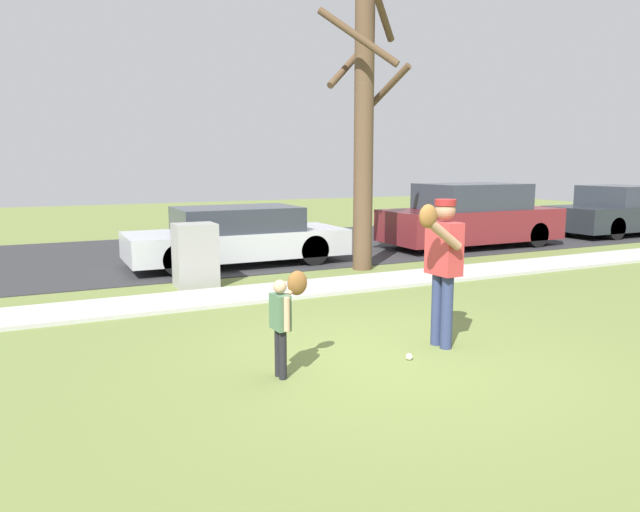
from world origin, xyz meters
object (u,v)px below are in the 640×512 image
Objects in this scene: parked_pickup_dark at (625,212)px; person_child at (285,310)px; person_adult at (442,256)px; parked_suv_maroon at (471,217)px; street_tree_near at (364,125)px; parked_sedan_silver at (237,236)px; utility_cabinet at (195,255)px; baseball at (409,357)px.

person_child is at bearing -154.37° from parked_pickup_dark.
parked_suv_maroon is at bearing -135.72° from person_adult.
parked_suv_maroon is (4.14, 1.60, -2.12)m from street_tree_near.
person_child is 0.23× the size of parked_sedan_silver.
utility_cabinet is at bearing -176.58° from street_tree_near.
person_adult is at bearing -151.02° from parked_pickup_dark.
person_adult reaches higher than baseball.
person_child is 4.77m from utility_cabinet.
utility_cabinet is 0.20× the size of street_tree_near.
person_adult is 0.38× the size of parked_sedan_silver.
parked_suv_maroon is (6.48, 6.73, 0.75)m from baseball.
parked_suv_maroon reaches higher than parked_sedan_silver.
baseball is 0.02× the size of parked_sedan_silver.
person_child reaches higher than baseball.
utility_cabinet is (0.25, 4.76, -0.12)m from person_child.
street_tree_near is (1.76, 4.90, 1.83)m from person_adult.
utility_cabinet is 0.22× the size of parked_pickup_dark.
street_tree_near is at bearing -158.89° from parked_suv_maroon.
person_adult is at bearing -109.79° from street_tree_near.
parked_pickup_dark reaches higher than utility_cabinet.
parked_sedan_silver is 6.30m from parked_suv_maroon.
parked_sedan_silver is at bearing -179.38° from parked_pickup_dark.
parked_sedan_silver is at bearing -90.03° from person_adult.
street_tree_near is at bearing -170.33° from parked_pickup_dark.
parked_sedan_silver is at bearing 88.41° from baseball.
person_child is 0.19× the size of street_tree_near.
person_adult is at bearing -132.23° from parked_suv_maroon.
parked_suv_maroon is at bearing 21.11° from street_tree_near.
utility_cabinet is at bearing 103.27° from baseball.
parked_pickup_dark is at bearing 0.62° from parked_sedan_silver.
utility_cabinet is 0.24× the size of parked_suv_maroon.
street_tree_near is at bearing 3.42° from utility_cabinet.
utility_cabinet is (-1.74, 4.69, -0.53)m from person_adult.
person_adult is at bearing -86.55° from parked_sedan_silver.
baseball is at bearing -133.92° from parked_suv_maroon.
parked_suv_maroon reaches higher than parked_pickup_dark.
street_tree_near is 10.63m from parked_pickup_dark.
baseball is 6.33m from street_tree_near.
utility_cabinet is 7.86m from parked_suv_maroon.
parked_pickup_dark is at bearing 1.39° from parked_suv_maroon.
baseball is 0.01× the size of street_tree_near.
baseball is 6.77m from parked_sedan_silver.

